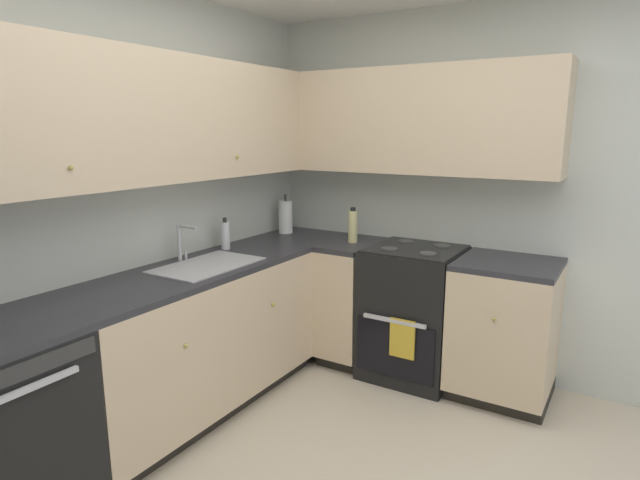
{
  "coord_description": "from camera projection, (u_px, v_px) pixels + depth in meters",
  "views": [
    {
      "loc": [
        -1.73,
        -0.81,
        1.72
      ],
      "look_at": [
        0.98,
        0.85,
        1.05
      ],
      "focal_mm": 29.31,
      "sensor_mm": 36.0,
      "label": 1
    }
  ],
  "objects": [
    {
      "name": "oil_bottle",
      "position": [
        353.0,
        226.0,
        3.8
      ],
      "size": [
        0.07,
        0.07,
        0.26
      ],
      "color": "beige",
      "rests_on": "countertop_right"
    },
    {
      "name": "countertop_back",
      "position": [
        192.0,
        271.0,
        3.1
      ],
      "size": [
        2.92,
        0.6,
        0.03
      ],
      "primitive_type": "cube",
      "color": "#2D2D33",
      "rests_on": "lower_cabinets_back"
    },
    {
      "name": "wall_right",
      "position": [
        497.0,
        197.0,
        3.55
      ],
      "size": [
        0.05,
        3.5,
        2.54
      ],
      "primitive_type": "cube",
      "color": "silver",
      "rests_on": "ground_plane"
    },
    {
      "name": "soap_bottle",
      "position": [
        225.0,
        235.0,
        3.59
      ],
      "size": [
        0.06,
        0.06,
        0.22
      ],
      "color": "silver",
      "rests_on": "countertop_back"
    },
    {
      "name": "lower_cabinets_back",
      "position": [
        196.0,
        343.0,
        3.2
      ],
      "size": [
        1.71,
        0.62,
        0.88
      ],
      "color": "beige",
      "rests_on": "ground_plane"
    },
    {
      "name": "upper_cabinets_right",
      "position": [
        402.0,
        121.0,
        3.61
      ],
      "size": [
        0.32,
        2.12,
        0.71
      ],
      "color": "beige"
    },
    {
      "name": "countertop_right",
      "position": [
        448.0,
        257.0,
        3.46
      ],
      "size": [
        0.6,
        1.57,
        0.03
      ],
      "color": "#2D2D33",
      "rests_on": "lower_cabinets_right"
    },
    {
      "name": "oven_range",
      "position": [
        414.0,
        311.0,
        3.69
      ],
      "size": [
        0.68,
        0.62,
        1.06
      ],
      "color": "black",
      "rests_on": "ground_plane"
    },
    {
      "name": "upper_cabinets_back",
      "position": [
        144.0,
        119.0,
        2.85
      ],
      "size": [
        2.6,
        0.34,
        0.71
      ],
      "color": "beige"
    },
    {
      "name": "lower_cabinets_right",
      "position": [
        445.0,
        321.0,
        3.56
      ],
      "size": [
        0.62,
        1.57,
        0.88
      ],
      "color": "beige",
      "rests_on": "ground_plane"
    },
    {
      "name": "dishwasher",
      "position": [
        0.0,
        436.0,
        2.22
      ],
      "size": [
        0.6,
        0.63,
        0.88
      ],
      "color": "black",
      "rests_on": "ground_plane"
    },
    {
      "name": "faucet",
      "position": [
        182.0,
        239.0,
        3.24
      ],
      "size": [
        0.07,
        0.16,
        0.24
      ],
      "color": "silver",
      "rests_on": "countertop_back"
    },
    {
      "name": "wall_back",
      "position": [
        88.0,
        214.0,
        2.83
      ],
      "size": [
        3.87,
        0.05,
        2.54
      ],
      "primitive_type": "cube",
      "color": "silver",
      "rests_on": "ground_plane"
    },
    {
      "name": "paper_towel_roll",
      "position": [
        286.0,
        217.0,
        4.15
      ],
      "size": [
        0.11,
        0.11,
        0.32
      ],
      "color": "white",
      "rests_on": "countertop_back"
    },
    {
      "name": "sink",
      "position": [
        208.0,
        272.0,
        3.17
      ],
      "size": [
        0.65,
        0.4,
        0.1
      ],
      "color": "#B7B7BC",
      "rests_on": "countertop_back"
    }
  ]
}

